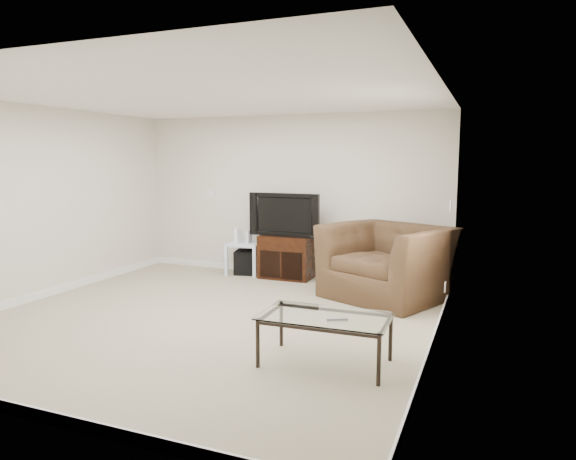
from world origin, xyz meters
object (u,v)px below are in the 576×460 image
at_px(television, 287,214).
at_px(tv_stand, 288,256).
at_px(subwoofer, 248,262).
at_px(coffee_table, 325,340).
at_px(side_table, 246,258).
at_px(recliner, 387,250).

bearing_deg(television, tv_stand, 92.77).
xyz_separation_m(subwoofer, coffee_table, (2.28, -3.08, 0.04)).
bearing_deg(coffee_table, subwoofer, 126.51).
height_order(television, subwoofer, television).
distance_m(side_table, subwoofer, 0.08).
bearing_deg(recliner, coffee_table, -67.43).
height_order(television, recliner, television).
bearing_deg(side_table, coffee_table, -52.92).
xyz_separation_m(tv_stand, television, (0.00, -0.03, 0.66)).
height_order(tv_stand, subwoofer, tv_stand).
height_order(side_table, coffee_table, side_table).
xyz_separation_m(tv_stand, subwoofer, (-0.69, 0.02, -0.15)).
height_order(tv_stand, recliner, recliner).
height_order(subwoofer, recliner, recliner).
distance_m(television, side_table, 1.03).
xyz_separation_m(tv_stand, recliner, (1.65, -0.61, 0.31)).
relative_size(side_table, coffee_table, 0.46).
distance_m(tv_stand, subwoofer, 0.71).
bearing_deg(television, recliner, -16.99).
relative_size(subwoofer, recliner, 0.26).
distance_m(tv_stand, recliner, 1.79).
bearing_deg(side_table, television, -2.63).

